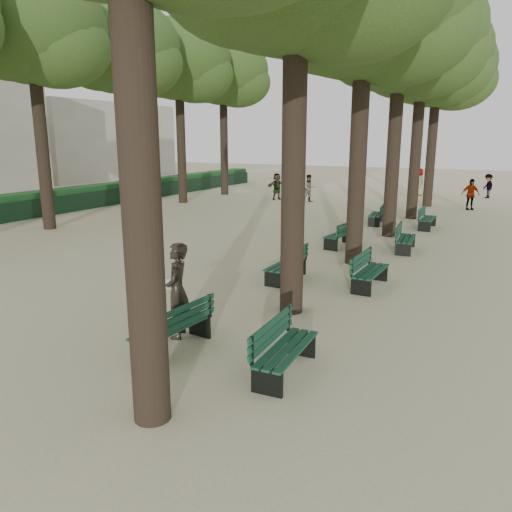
% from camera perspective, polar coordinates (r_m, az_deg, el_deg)
% --- Properties ---
extents(ground, '(120.00, 120.00, 0.00)m').
position_cam_1_polar(ground, '(9.80, -11.32, -10.14)').
color(ground, beige).
rests_on(ground, ground).
extents(tree_central_3, '(6.00, 6.00, 9.95)m').
position_cam_1_polar(tree_central_3, '(20.76, 16.25, 23.41)').
color(tree_central_3, '#33261C').
rests_on(tree_central_3, ground).
extents(tree_central_4, '(6.00, 6.00, 9.95)m').
position_cam_1_polar(tree_central_4, '(25.61, 18.55, 21.25)').
color(tree_central_4, '#33261C').
rests_on(tree_central_4, ground).
extents(tree_central_5, '(6.00, 6.00, 9.95)m').
position_cam_1_polar(tree_central_5, '(30.51, 20.09, 19.77)').
color(tree_central_5, '#33261C').
rests_on(tree_central_5, ground).
extents(tree_far_2, '(6.00, 6.00, 10.45)m').
position_cam_1_polar(tree_far_2, '(23.56, -24.38, 22.76)').
color(tree_far_2, '#33261C').
rests_on(tree_far_2, ground).
extents(tree_far_3, '(6.00, 6.00, 10.45)m').
position_cam_1_polar(tree_far_3, '(27.02, -15.53, 22.06)').
color(tree_far_3, '#33261C').
rests_on(tree_far_3, ground).
extents(tree_far_4, '(6.00, 6.00, 10.45)m').
position_cam_1_polar(tree_far_4, '(30.90, -8.87, 21.22)').
color(tree_far_4, '#33261C').
rests_on(tree_far_4, ground).
extents(tree_far_5, '(6.00, 6.00, 10.45)m').
position_cam_1_polar(tree_far_5, '(35.07, -3.80, 20.39)').
color(tree_far_5, '#33261C').
rests_on(tree_far_5, ground).
extents(bench_left_0, '(0.75, 1.85, 0.92)m').
position_cam_1_polar(bench_left_0, '(9.51, -9.49, -9.01)').
color(bench_left_0, black).
rests_on(bench_left_0, ground).
extents(bench_left_1, '(0.61, 1.81, 0.92)m').
position_cam_1_polar(bench_left_1, '(13.85, 3.44, -1.67)').
color(bench_left_1, black).
rests_on(bench_left_1, ground).
extents(bench_left_2, '(0.78, 1.86, 0.92)m').
position_cam_1_polar(bench_left_2, '(18.33, 9.57, 1.90)').
color(bench_left_2, black).
rests_on(bench_left_2, ground).
extents(bench_left_3, '(0.78, 1.86, 0.92)m').
position_cam_1_polar(bench_left_3, '(23.45, 13.56, 4.21)').
color(bench_left_3, black).
rests_on(bench_left_3, ground).
extents(bench_right_0, '(0.63, 1.82, 0.92)m').
position_cam_1_polar(bench_right_0, '(8.51, 3.43, -11.64)').
color(bench_right_0, black).
rests_on(bench_right_0, ground).
extents(bench_right_1, '(0.63, 1.82, 0.92)m').
position_cam_1_polar(bench_right_1, '(13.49, 12.92, -2.41)').
color(bench_right_1, black).
rests_on(bench_right_1, ground).
extents(bench_right_2, '(0.73, 1.84, 0.92)m').
position_cam_1_polar(bench_right_2, '(18.10, 16.72, 1.38)').
color(bench_right_2, black).
rests_on(bench_right_2, ground).
extents(bench_right_3, '(0.57, 1.80, 0.92)m').
position_cam_1_polar(bench_right_3, '(22.89, 18.99, 3.64)').
color(bench_right_3, black).
rests_on(bench_right_3, ground).
extents(man_with_map, '(0.76, 0.85, 1.91)m').
position_cam_1_polar(man_with_map, '(9.89, -8.98, -3.92)').
color(man_with_map, black).
rests_on(man_with_map, ground).
extents(pedestrian_e, '(1.17, 1.46, 1.68)m').
position_cam_1_polar(pedestrian_e, '(31.89, 2.41, 7.95)').
color(pedestrian_e, '#262628').
rests_on(pedestrian_e, ground).
extents(pedestrian_c, '(1.04, 0.76, 1.69)m').
position_cam_1_polar(pedestrian_c, '(29.67, 23.30, 6.48)').
color(pedestrian_c, '#262628').
rests_on(pedestrian_c, ground).
extents(pedestrian_a, '(0.82, 0.79, 1.66)m').
position_cam_1_polar(pedestrian_a, '(30.88, 6.12, 7.69)').
color(pedestrian_a, '#262628').
rests_on(pedestrian_a, ground).
extents(pedestrian_b, '(0.75, 1.04, 1.57)m').
position_cam_1_polar(pedestrian_b, '(35.97, 24.98, 7.26)').
color(pedestrian_b, '#262628').
rests_on(pedestrian_b, ground).
extents(pedestrian_d, '(0.92, 0.87, 1.84)m').
position_cam_1_polar(pedestrian_d, '(35.81, 18.12, 8.04)').
color(pedestrian_d, '#262628').
rests_on(pedestrian_d, ground).
extents(fence, '(0.08, 42.00, 0.90)m').
position_cam_1_polar(fence, '(27.62, -21.97, 5.33)').
color(fence, black).
rests_on(fence, ground).
extents(hedge, '(1.20, 42.00, 1.20)m').
position_cam_1_polar(hedge, '(28.13, -22.94, 5.69)').
color(hedge, '#17441F').
rests_on(hedge, ground).
extents(building_far, '(12.00, 16.00, 7.00)m').
position_cam_1_polar(building_far, '(53.51, -19.82, 12.25)').
color(building_far, '#B7B2A3').
rests_on(building_far, ground).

